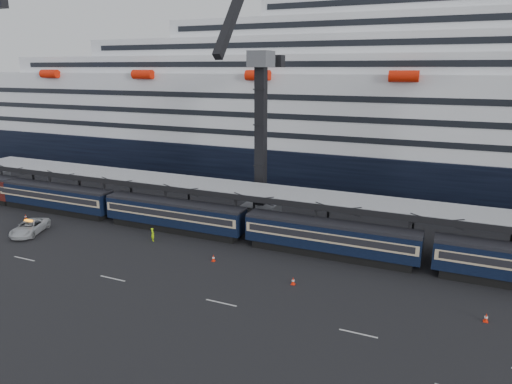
# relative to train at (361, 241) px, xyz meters

# --- Properties ---
(ground) EXTENTS (260.00, 260.00, 0.00)m
(ground) POSITION_rel_train_xyz_m (4.65, -10.00, -2.20)
(ground) COLOR black
(ground) RESTS_ON ground
(lane_markings) EXTENTS (111.00, 4.27, 0.02)m
(lane_markings) POSITION_rel_train_xyz_m (12.80, -15.23, -2.19)
(lane_markings) COLOR beige
(lane_markings) RESTS_ON ground
(train) EXTENTS (133.05, 3.00, 4.05)m
(train) POSITION_rel_train_xyz_m (0.00, 0.00, 0.00)
(train) COLOR black
(train) RESTS_ON ground
(canopy) EXTENTS (130.00, 6.25, 5.53)m
(canopy) POSITION_rel_train_xyz_m (4.65, 4.00, 3.05)
(canopy) COLOR #94979C
(canopy) RESTS_ON ground
(cruise_ship) EXTENTS (214.09, 28.84, 34.00)m
(cruise_ship) POSITION_rel_train_xyz_m (3.57, 35.99, 10.14)
(cruise_ship) COLOR black
(cruise_ship) RESTS_ON ground
(crane_dark_near) EXTENTS (4.50, 17.75, 35.08)m
(crane_dark_near) POSITION_rel_train_xyz_m (-15.35, 8.59, 9.73)
(crane_dark_near) COLOR #45474C
(crane_dark_near) RESTS_ON ground
(pickup_truck) EXTENTS (4.70, 6.56, 1.66)m
(pickup_truck) POSITION_rel_train_xyz_m (-39.24, -8.12, -1.37)
(pickup_truck) COLOR #B0B3B8
(pickup_truck) RESTS_ON ground
(worker) EXTENTS (0.71, 0.67, 1.63)m
(worker) POSITION_rel_train_xyz_m (-23.74, -4.08, -1.38)
(worker) COLOR #BBFF0D
(worker) RESTS_ON ground
(traffic_cone_a) EXTENTS (0.38, 0.38, 0.77)m
(traffic_cone_a) POSITION_rel_train_xyz_m (-44.36, -4.40, -1.82)
(traffic_cone_a) COLOR red
(traffic_cone_a) RESTS_ON ground
(traffic_cone_b) EXTENTS (0.37, 0.37, 0.75)m
(traffic_cone_b) POSITION_rel_train_xyz_m (-14.29, -6.39, -1.83)
(traffic_cone_b) COLOR red
(traffic_cone_b) RESTS_ON ground
(traffic_cone_c) EXTENTS (0.38, 0.38, 0.77)m
(traffic_cone_c) POSITION_rel_train_xyz_m (-4.73, -8.13, -1.82)
(traffic_cone_c) COLOR red
(traffic_cone_c) RESTS_ON ground
(traffic_cone_d) EXTENTS (0.38, 0.38, 0.76)m
(traffic_cone_d) POSITION_rel_train_xyz_m (11.80, -8.13, -1.82)
(traffic_cone_d) COLOR red
(traffic_cone_d) RESTS_ON ground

